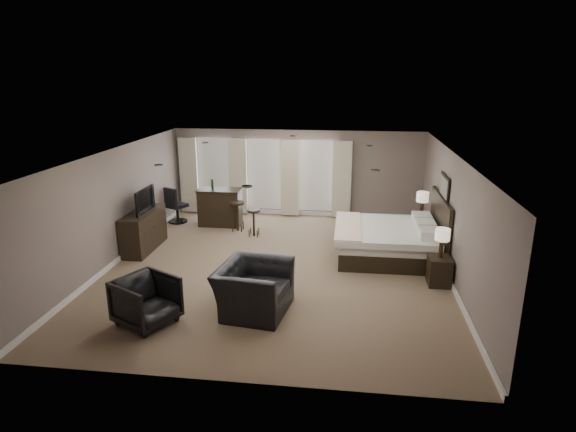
# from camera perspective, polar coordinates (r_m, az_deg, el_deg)

# --- Properties ---
(room) EXTENTS (7.60, 8.60, 2.64)m
(room) POSITION_cam_1_polar(r_m,az_deg,el_deg) (10.54, -1.35, 0.46)
(room) COLOR brown
(room) RESTS_ON ground
(window_bay) EXTENTS (5.25, 0.20, 2.30)m
(window_bay) POSITION_cam_1_polar(r_m,az_deg,el_deg) (14.66, -2.84, 4.70)
(window_bay) COLOR silver
(window_bay) RESTS_ON room
(bed) EXTENTS (2.38, 2.27, 1.52)m
(bed) POSITION_cam_1_polar(r_m,az_deg,el_deg) (11.58, 12.14, -1.23)
(bed) COLOR silver
(bed) RESTS_ON ground
(nightstand_near) EXTENTS (0.45, 0.54, 0.59)m
(nightstand_near) POSITION_cam_1_polar(r_m,az_deg,el_deg) (10.51, 17.46, -6.20)
(nightstand_near) COLOR black
(nightstand_near) RESTS_ON ground
(nightstand_far) EXTENTS (0.46, 0.56, 0.62)m
(nightstand_far) POSITION_cam_1_polar(r_m,az_deg,el_deg) (13.19, 15.38, -1.29)
(nightstand_far) COLOR black
(nightstand_far) RESTS_ON ground
(lamp_near) EXTENTS (0.30, 0.30, 0.62)m
(lamp_near) POSITION_cam_1_polar(r_m,az_deg,el_deg) (10.30, 17.76, -3.09)
(lamp_near) COLOR beige
(lamp_near) RESTS_ON nightstand_near
(lamp_far) EXTENTS (0.31, 0.31, 0.65)m
(lamp_far) POSITION_cam_1_polar(r_m,az_deg,el_deg) (13.02, 15.60, 1.36)
(lamp_far) COLOR beige
(lamp_far) RESTS_ON nightstand_far
(wall_art) EXTENTS (0.04, 0.96, 0.56)m
(wall_art) POSITION_cam_1_polar(r_m,az_deg,el_deg) (11.48, 18.02, 3.31)
(wall_art) COLOR slate
(wall_art) RESTS_ON room
(dresser) EXTENTS (0.54, 1.66, 0.97)m
(dresser) POSITION_cam_1_polar(r_m,az_deg,el_deg) (12.43, -16.73, -1.65)
(dresser) COLOR black
(dresser) RESTS_ON ground
(tv) EXTENTS (0.59, 1.03, 0.13)m
(tv) POSITION_cam_1_polar(r_m,az_deg,el_deg) (12.28, -16.94, 0.79)
(tv) COLOR black
(tv) RESTS_ON dresser
(armchair_near) EXTENTS (1.08, 1.49, 1.20)m
(armchair_near) POSITION_cam_1_polar(r_m,az_deg,el_deg) (8.86, -4.11, -7.66)
(armchair_near) COLOR black
(armchair_near) RESTS_ON ground
(armchair_far) EXTENTS (1.18, 1.21, 0.94)m
(armchair_far) POSITION_cam_1_polar(r_m,az_deg,el_deg) (8.83, -16.46, -9.40)
(armchair_far) COLOR black
(armchair_far) RESTS_ON ground
(bar_counter) EXTENTS (1.23, 0.64, 1.07)m
(bar_counter) POSITION_cam_1_polar(r_m,az_deg,el_deg) (13.89, -8.05, 1.05)
(bar_counter) COLOR black
(bar_counter) RESTS_ON ground
(bar_stool_left) EXTENTS (0.51, 0.51, 0.83)m
(bar_stool_left) POSITION_cam_1_polar(r_m,az_deg,el_deg) (13.39, -5.99, -0.03)
(bar_stool_left) COLOR black
(bar_stool_left) RESTS_ON ground
(bar_stool_right) EXTENTS (0.40, 0.40, 0.74)m
(bar_stool_right) POSITION_cam_1_polar(r_m,az_deg,el_deg) (12.91, -4.07, -0.81)
(bar_stool_right) COLOR black
(bar_stool_right) RESTS_ON ground
(desk_chair) EXTENTS (0.74, 0.74, 1.07)m
(desk_chair) POSITION_cam_1_polar(r_m,az_deg,el_deg) (14.39, -13.03, 1.33)
(desk_chair) COLOR black
(desk_chair) RESTS_ON ground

